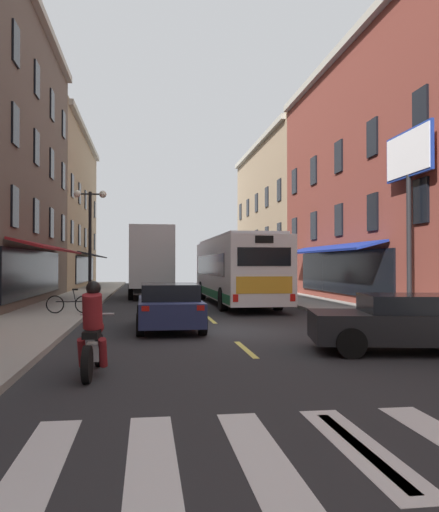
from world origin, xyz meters
TOP-DOWN VIEW (x-y plane):
  - ground_plane at (0.00, 0.00)m, footprint 34.80×80.00m
  - lane_centre_dashes at (0.00, -0.25)m, footprint 0.14×73.90m
  - crosswalk_near at (0.00, -10.00)m, footprint 7.10×2.80m
  - sidewalk_left at (-5.90, 0.00)m, footprint 3.00×80.00m
  - sidewalk_right at (5.90, 0.00)m, footprint 3.00×80.00m
  - billboard_sign at (7.05, 2.27)m, footprint 0.40×3.24m
  - transit_bus at (2.05, 9.83)m, footprint 2.73×11.95m
  - box_truck at (-2.04, 15.39)m, footprint 2.63×7.14m
  - sedan_near at (-1.93, 24.90)m, footprint 1.93×4.37m
  - sedan_mid at (3.58, -4.36)m, footprint 4.58×2.67m
  - sedan_far at (-1.58, 0.39)m, footprint 1.95×4.24m
  - motorcycle_rider at (-3.19, -5.84)m, footprint 0.62×2.07m
  - bicycle_near at (-5.08, 4.70)m, footprint 1.71×0.48m
  - pedestrian_mid at (5.26, 13.73)m, footprint 0.36×0.36m
  - pedestrian_far at (4.90, 9.80)m, footprint 0.36×0.36m
  - street_lamp_twin at (-4.73, 8.36)m, footprint 1.42×0.32m

SIDE VIEW (x-z plane):
  - ground_plane at x=0.00m, z-range -0.10..0.00m
  - lane_centre_dashes at x=0.00m, z-range 0.00..0.01m
  - crosswalk_near at x=0.00m, z-range 0.00..0.01m
  - sidewalk_left at x=-5.90m, z-range 0.00..0.14m
  - sidewalk_right at x=5.90m, z-range 0.00..0.14m
  - bicycle_near at x=-5.08m, z-range 0.05..0.96m
  - sedan_mid at x=3.58m, z-range 0.03..1.31m
  - sedan_near at x=-1.93m, z-range 0.02..1.35m
  - sedan_far at x=-1.58m, z-range 0.01..1.39m
  - motorcycle_rider at x=-3.19m, z-range -0.12..1.54m
  - pedestrian_mid at x=5.26m, z-range 0.16..1.81m
  - pedestrian_far at x=4.90m, z-range 0.16..1.86m
  - transit_bus at x=2.05m, z-range 0.08..3.33m
  - box_truck at x=-2.04m, z-range 0.05..4.09m
  - street_lamp_twin at x=-4.73m, z-range 0.42..5.50m
  - billboard_sign at x=7.05m, z-range 1.95..8.58m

